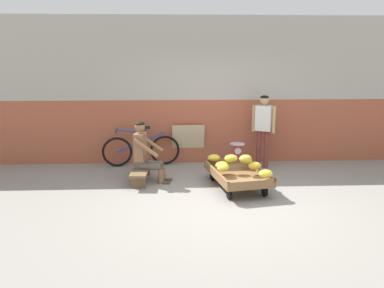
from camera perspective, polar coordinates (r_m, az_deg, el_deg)
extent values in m
plane|color=gray|center=(6.32, 4.96, -8.75)|extent=(80.00, 80.00, 0.00)
cube|color=#A35138|center=(8.67, 2.74, 2.04)|extent=(16.00, 0.30, 1.39)
cube|color=#A8A399|center=(8.52, 2.85, 12.48)|extent=(16.00, 0.30, 1.75)
cube|color=brown|center=(6.99, 6.65, -4.60)|extent=(1.09, 1.57, 0.05)
cube|color=brown|center=(6.85, 3.50, -4.25)|extent=(0.30, 1.42, 0.10)
cube|color=brown|center=(7.11, 9.70, -3.77)|extent=(0.30, 1.42, 0.10)
cube|color=brown|center=(7.60, 4.88, -2.53)|extent=(0.83, 0.19, 0.10)
cube|color=brown|center=(6.35, 8.80, -5.78)|extent=(0.83, 0.19, 0.10)
cylinder|color=black|center=(7.40, 2.99, -4.72)|extent=(0.08, 0.19, 0.18)
cylinder|color=black|center=(7.59, 7.58, -4.36)|extent=(0.08, 0.19, 0.18)
cylinder|color=black|center=(6.49, 5.48, -7.33)|extent=(0.08, 0.19, 0.18)
cylinder|color=black|center=(6.71, 10.63, -6.81)|extent=(0.08, 0.19, 0.18)
ellipsoid|color=gold|center=(7.27, 7.92, -2.40)|extent=(0.24, 0.19, 0.13)
ellipsoid|color=yellow|center=(6.52, 10.77, -4.30)|extent=(0.27, 0.22, 0.13)
ellipsoid|color=gold|center=(6.91, 4.43, -3.11)|extent=(0.27, 0.22, 0.13)
ellipsoid|color=gold|center=(6.95, 9.16, -3.16)|extent=(0.26, 0.21, 0.13)
ellipsoid|color=yellow|center=(6.76, 4.60, -3.48)|extent=(0.30, 0.29, 0.13)
ellipsoid|color=gold|center=(7.39, 3.24, -2.03)|extent=(0.25, 0.19, 0.13)
ellipsoid|color=gold|center=(6.88, 7.86, -2.12)|extent=(0.30, 0.27, 0.13)
ellipsoid|color=gold|center=(6.92, 5.76, -2.09)|extent=(0.28, 0.23, 0.13)
cube|color=brown|center=(7.37, -7.51, -3.61)|extent=(0.34, 1.11, 0.05)
cube|color=brown|center=(7.78, -7.14, -3.76)|extent=(0.24, 0.09, 0.22)
cube|color=brown|center=(7.05, -7.85, -5.55)|extent=(0.24, 0.09, 0.22)
cylinder|color=brown|center=(7.40, -4.30, -4.37)|extent=(0.10, 0.10, 0.27)
cube|color=#4C3D2D|center=(7.42, -3.83, -5.24)|extent=(0.23, 0.13, 0.04)
cylinder|color=brown|center=(7.39, -5.84, -2.93)|extent=(0.42, 0.20, 0.13)
cylinder|color=brown|center=(7.23, -4.60, -4.79)|extent=(0.10, 0.10, 0.27)
cube|color=#4C3D2D|center=(7.25, -4.12, -5.68)|extent=(0.23, 0.13, 0.04)
cylinder|color=brown|center=(7.22, -6.18, -3.31)|extent=(0.42, 0.20, 0.13)
cube|color=brown|center=(7.35, -7.53, -2.90)|extent=(0.27, 0.32, 0.14)
cube|color=brown|center=(7.27, -7.60, -0.40)|extent=(0.24, 0.35, 0.52)
cylinder|color=brown|center=(7.41, -6.01, 0.11)|extent=(0.48, 0.16, 0.36)
cylinder|color=brown|center=(7.03, -6.78, -0.60)|extent=(0.48, 0.16, 0.36)
sphere|color=brown|center=(7.19, -7.69, 2.51)|extent=(0.19, 0.19, 0.19)
ellipsoid|color=black|center=(7.18, -7.71, 2.92)|extent=(0.17, 0.17, 0.09)
cube|color=#234CA8|center=(7.97, 6.65, -3.04)|extent=(0.36, 0.28, 0.30)
cylinder|color=#28282D|center=(7.93, 6.68, -1.89)|extent=(0.20, 0.20, 0.03)
cube|color=#C6384C|center=(7.89, 6.70, -0.95)|extent=(0.16, 0.10, 0.24)
cylinder|color=white|center=(7.84, 6.77, -1.04)|extent=(0.13, 0.01, 0.13)
cylinder|color=#B2B5BA|center=(7.86, 6.73, 0.01)|extent=(0.30, 0.30, 0.01)
torus|color=black|center=(8.40, -10.95, -1.16)|extent=(0.64, 0.12, 0.64)
torus|color=black|center=(8.42, -4.00, -0.91)|extent=(0.64, 0.12, 0.64)
cylinder|color=#234299|center=(8.35, -7.51, 0.29)|extent=(1.03, 0.15, 0.43)
cylinder|color=#234299|center=(8.35, -6.83, 0.59)|extent=(0.04, 0.04, 0.48)
cylinder|color=#234299|center=(8.30, -8.97, 1.86)|extent=(0.61, 0.10, 0.12)
cube|color=black|center=(8.29, -6.88, 2.41)|extent=(0.21, 0.12, 0.05)
cylinder|color=black|center=(8.30, -11.08, 1.92)|extent=(0.08, 0.48, 0.03)
cube|color=#C6B289|center=(8.53, -0.56, 0.05)|extent=(0.70, 0.29, 0.87)
cylinder|color=brown|center=(8.28, 10.85, -0.79)|extent=(0.10, 0.10, 0.80)
cylinder|color=brown|center=(8.31, 9.78, -0.69)|extent=(0.10, 0.10, 0.80)
cube|color=silver|center=(8.17, 10.50, 3.76)|extent=(0.38, 0.32, 0.52)
cylinder|color=tan|center=(8.13, 11.94, 3.51)|extent=(0.07, 0.07, 0.56)
cylinder|color=tan|center=(8.22, 9.07, 3.73)|extent=(0.07, 0.07, 0.56)
sphere|color=tan|center=(8.12, 10.61, 6.37)|extent=(0.19, 0.19, 0.19)
ellipsoid|color=black|center=(8.11, 10.62, 6.74)|extent=(0.17, 0.17, 0.09)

